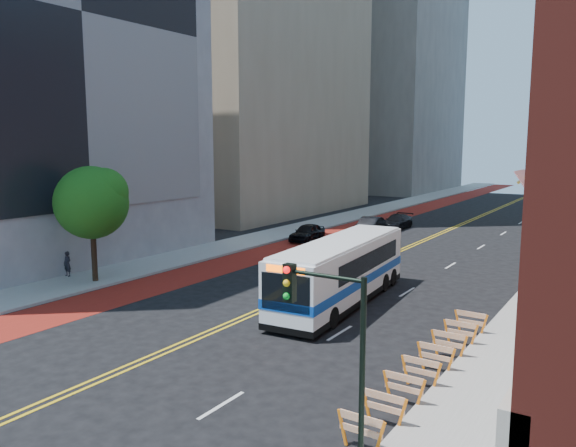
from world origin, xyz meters
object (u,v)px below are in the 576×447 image
Objects in this scene: car_a at (307,232)px; pedestrian at (67,264)px; car_b at (370,226)px; transit_bus at (342,270)px; car_c at (397,222)px; street_tree at (93,200)px; traffic_signal at (329,331)px.

car_a is 2.79× the size of pedestrian.
car_b is 26.26m from pedestrian.
transit_bus is at bearing 12.44° from pedestrian.
car_a is at bearing -110.25° from car_c.
street_tree is 1.32× the size of traffic_signal.
traffic_signal reaches higher than car_c.
car_b is at bearing 106.25° from transit_bus.
transit_bus reaches higher than car_c.
traffic_signal is 37.25m from car_b.
traffic_signal is 24.99m from pedestrian.
transit_bus is 7.97× the size of pedestrian.
car_c is (-7.13, 25.19, -1.03)m from transit_bus.
pedestrian reaches higher than car_c.
street_tree is at bearing -103.59° from car_c.
street_tree is 1.43× the size of car_c.
street_tree is 0.55× the size of transit_bus.
car_c is at bearing 109.57° from traffic_signal.
traffic_signal is 15.36m from transit_bus.
traffic_signal is 1.09× the size of car_c.
transit_bus is 26.20m from car_c.
traffic_signal reaches higher than car_a.
street_tree reaches higher than car_a.
transit_bus is 2.59× the size of car_c.
transit_bus is 18.37m from car_a.
car_b is at bearing 57.88° from car_a.
street_tree is at bearing -110.77° from car_b.
car_a reaches higher than car_c.
car_b is (6.14, 24.62, -4.13)m from street_tree.
street_tree is 14.91m from transit_bus.
traffic_signal is 41.37m from car_c.
car_a is (-17.57, 28.45, -3.00)m from traffic_signal.
pedestrian is (-8.50, -24.84, 0.13)m from car_b.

